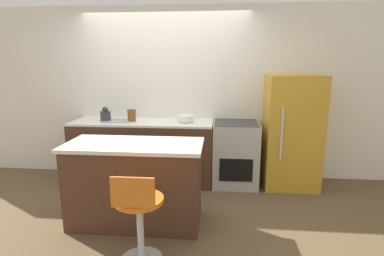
% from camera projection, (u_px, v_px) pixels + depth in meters
% --- Properties ---
extents(ground_plane, '(14.00, 14.00, 0.00)m').
position_uv_depth(ground_plane, '(160.00, 190.00, 4.26)').
color(ground_plane, brown).
extents(wall_back, '(8.00, 0.06, 2.60)m').
position_uv_depth(wall_back, '(167.00, 93.00, 4.65)').
color(wall_back, white).
rests_on(wall_back, ground_plane).
extents(back_counter, '(2.08, 0.64, 0.93)m').
position_uv_depth(back_counter, '(143.00, 151.00, 4.52)').
color(back_counter, '#4C2D1E').
rests_on(back_counter, ground_plane).
extents(kitchen_island, '(1.48, 0.67, 0.92)m').
position_uv_depth(kitchen_island, '(136.00, 183.00, 3.31)').
color(kitchen_island, '#4C2D1E').
rests_on(kitchen_island, ground_plane).
extents(oven_range, '(0.65, 0.65, 0.93)m').
position_uv_depth(oven_range, '(235.00, 153.00, 4.39)').
color(oven_range, '#B7B2A8').
rests_on(oven_range, ground_plane).
extents(refrigerator, '(0.75, 0.65, 1.60)m').
position_uv_depth(refrigerator, '(291.00, 132.00, 4.26)').
color(refrigerator, gold).
rests_on(refrigerator, ground_plane).
extents(stool_chair, '(0.43, 0.43, 0.88)m').
position_uv_depth(stool_chair, '(139.00, 218.00, 2.60)').
color(stool_chair, '#B7B7BC').
rests_on(stool_chair, ground_plane).
extents(kettle, '(0.15, 0.15, 0.20)m').
position_uv_depth(kettle, '(105.00, 115.00, 4.46)').
color(kettle, '#333338').
rests_on(kettle, back_counter).
extents(mixing_bowl, '(0.22, 0.22, 0.09)m').
position_uv_depth(mixing_bowl, '(185.00, 118.00, 4.36)').
color(mixing_bowl, white).
rests_on(mixing_bowl, back_counter).
extents(canister_jar, '(0.13, 0.13, 0.16)m').
position_uv_depth(canister_jar, '(132.00, 115.00, 4.42)').
color(canister_jar, brown).
rests_on(canister_jar, back_counter).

